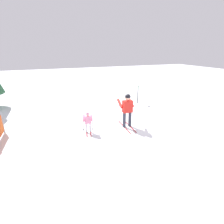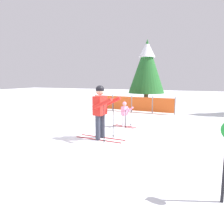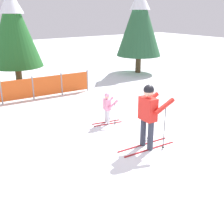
{
  "view_description": "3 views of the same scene",
  "coord_description": "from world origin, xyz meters",
  "views": [
    {
      "loc": [
        -7.37,
        3.8,
        3.84
      ],
      "look_at": [
        -0.2,
        0.95,
        1.03
      ],
      "focal_mm": 28.0,
      "sensor_mm": 36.0,
      "label": 1
    },
    {
      "loc": [
        3.14,
        -6.23,
        1.97
      ],
      "look_at": [
        0.08,
        0.96,
        0.76
      ],
      "focal_mm": 35.0,
      "sensor_mm": 36.0,
      "label": 2
    },
    {
      "loc": [
        -4.63,
        -5.02,
        3.51
      ],
      "look_at": [
        -0.09,
        1.38,
        0.64
      ],
      "focal_mm": 45.0,
      "sensor_mm": 36.0,
      "label": 3
    }
  ],
  "objects": [
    {
      "name": "ground_plane",
      "position": [
        0.0,
        0.0,
        0.0
      ],
      "size": [
        60.0,
        60.0,
        0.0
      ],
      "primitive_type": "plane",
      "color": "white"
    },
    {
      "name": "skier_adult",
      "position": [
        0.1,
        0.0,
        1.05
      ],
      "size": [
        1.67,
        0.76,
        1.75
      ],
      "rotation": [
        0.0,
        0.0,
        -0.06
      ],
      "color": "maroon",
      "rests_on": "ground_plane"
    },
    {
      "name": "skier_child",
      "position": [
        0.19,
        2.03,
        0.6
      ],
      "size": [
        1.0,
        0.51,
        1.04
      ],
      "rotation": [
        0.0,
        0.0,
        -0.19
      ],
      "color": "maroon",
      "rests_on": "ground_plane"
    },
    {
      "name": "safety_fence",
      "position": [
        -0.8,
        6.03,
        0.48
      ],
      "size": [
        5.07,
        0.4,
        0.97
      ],
      "rotation": [
        0.0,
        0.0,
        -0.07
      ],
      "color": "gray",
      "rests_on": "ground_plane"
    },
    {
      "name": "conifer_far",
      "position": [
        -0.58,
        8.51,
        2.8
      ],
      "size": [
        2.44,
        2.44,
        4.53
      ],
      "color": "#4C3823",
      "rests_on": "ground_plane"
    }
  ]
}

